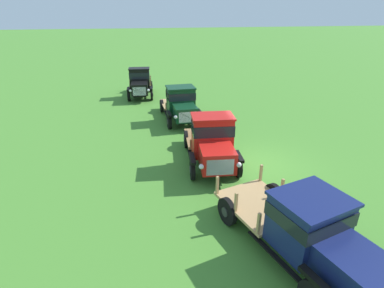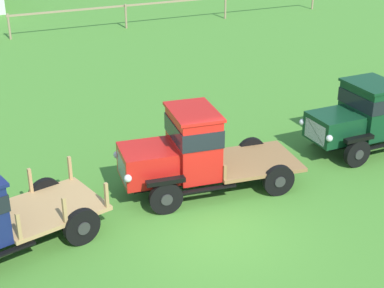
# 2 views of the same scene
# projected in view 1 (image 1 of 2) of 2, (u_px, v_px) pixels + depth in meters

# --- Properties ---
(ground_plane) EXTENTS (240.00, 240.00, 0.00)m
(ground_plane) POSITION_uv_depth(u_px,v_px,m) (258.00, 165.00, 13.45)
(ground_plane) COLOR #47842D
(vintage_truck_second_in_line) EXTENTS (5.86, 3.18, 2.08)m
(vintage_truck_second_in_line) POSITION_uv_depth(u_px,v_px,m) (313.00, 232.00, 7.67)
(vintage_truck_second_in_line) COLOR black
(vintage_truck_second_in_line) RESTS_ON ground
(vintage_truck_midrow_center) EXTENTS (5.16, 2.54, 2.36)m
(vintage_truck_midrow_center) POSITION_uv_depth(u_px,v_px,m) (212.00, 142.00, 12.78)
(vintage_truck_midrow_center) COLOR black
(vintage_truck_midrow_center) RESTS_ON ground
(vintage_truck_far_side) EXTENTS (5.12, 2.08, 2.19)m
(vintage_truck_far_side) POSITION_uv_depth(u_px,v_px,m) (181.00, 104.00, 18.24)
(vintage_truck_far_side) COLOR black
(vintage_truck_far_side) RESTS_ON ground
(vintage_truck_back_of_row) EXTENTS (4.71, 2.24, 2.30)m
(vintage_truck_back_of_row) POSITION_uv_depth(u_px,v_px,m) (140.00, 83.00, 23.43)
(vintage_truck_back_of_row) COLOR black
(vintage_truck_back_of_row) RESTS_ON ground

